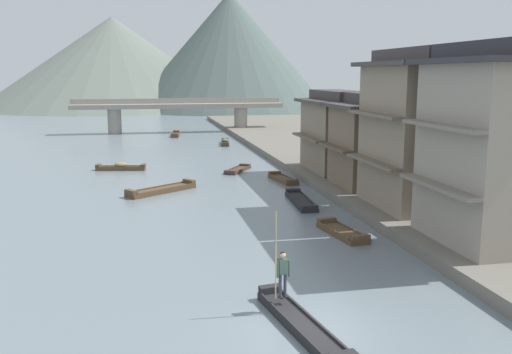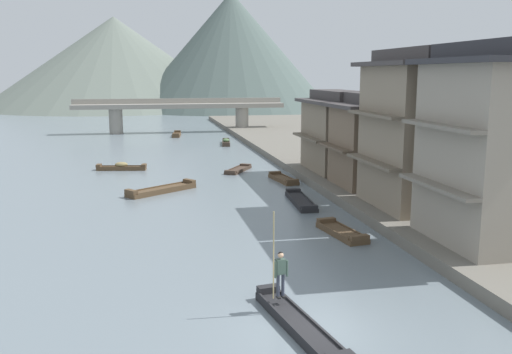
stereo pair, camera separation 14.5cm
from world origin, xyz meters
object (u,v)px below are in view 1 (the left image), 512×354
object	(u,v)px
boat_midriver_upstream	(283,179)
boat_upstream_distant	(342,232)
house_waterfront_nearest	(491,146)
boat_moored_third	(121,167)
boat_midriver_drifting	(238,170)
boat_moored_far	(301,201)
boat_moored_second	(162,190)
boat_moored_nearest	(225,142)
boat_crossing_west	(175,135)
boatman_person	(282,269)
house_waterfront_tall	(378,140)
stone_bridge	(179,110)
house_waterfront_narrow	(337,132)
house_waterfront_second	(415,130)
boat_foreground_poled	(302,325)

from	to	relation	value
boat_midriver_upstream	boat_upstream_distant	bearing A→B (deg)	-92.55
boat_upstream_distant	house_waterfront_nearest	bearing A→B (deg)	-37.94
boat_moored_third	boat_midriver_drifting	distance (m)	9.84
boat_moored_far	house_waterfront_nearest	bearing A→B (deg)	-64.96
boat_moored_second	boat_moored_far	bearing A→B (deg)	-31.22
boat_midriver_upstream	boat_moored_nearest	bearing A→B (deg)	92.33
boat_upstream_distant	house_waterfront_nearest	world-z (taller)	house_waterfront_nearest
boat_midriver_upstream	boat_crossing_west	xyz separation A→B (m)	(-6.00, 33.14, 0.04)
boatman_person	boat_midriver_upstream	size ratio (longest dim) A/B	0.76
boat_moored_nearest	house_waterfront_tall	bearing A→B (deg)	-78.18
boat_moored_second	boat_midriver_drifting	size ratio (longest dim) A/B	1.28
boat_crossing_west	stone_bridge	world-z (taller)	stone_bridge
boat_moored_second	house_waterfront_tall	xyz separation A→B (m)	(14.21, -3.13, 3.41)
boatman_person	house_waterfront_narrow	world-z (taller)	house_waterfront_narrow
boat_upstream_distant	boat_moored_nearest	bearing A→B (deg)	90.45
house_waterfront_tall	stone_bridge	size ratio (longest dim) A/B	0.22
boat_moored_second	boat_midriver_upstream	bearing A→B (deg)	14.40
boat_moored_nearest	house_waterfront_nearest	xyz separation A→B (m)	(5.48, -42.02, 4.65)
boat_crossing_west	house_waterfront_narrow	distance (m)	34.22
boat_midriver_drifting	house_waterfront_nearest	size ratio (longest dim) A/B	0.44
boatman_person	house_waterfront_second	world-z (taller)	house_waterfront_second
boat_crossing_west	stone_bridge	xyz separation A→B (m)	(0.81, 4.69, 2.89)
boat_moored_nearest	boat_midriver_upstream	distance (m)	23.35
boat_crossing_west	house_waterfront_second	world-z (taller)	house_waterfront_second
boat_foreground_poled	boat_upstream_distant	xyz separation A→B (m)	(4.95, 9.87, -0.01)
boat_moored_second	boat_upstream_distant	bearing A→B (deg)	-55.46
boatman_person	boat_moored_nearest	xyz separation A→B (m)	(4.92, 46.35, -1.28)
boatman_person	boat_moored_third	world-z (taller)	boatman_person
boat_midriver_drifting	house_waterfront_nearest	distance (m)	25.26
boat_midriver_drifting	stone_bridge	bearing A→B (deg)	94.52
stone_bridge	boat_moored_nearest	bearing A→B (deg)	-73.73
boat_crossing_west	house_waterfront_narrow	xyz separation A→B (m)	(10.45, -32.41, 3.39)
boatman_person	boat_moored_second	distance (m)	20.98
boat_midriver_upstream	stone_bridge	distance (m)	38.30
house_waterfront_second	stone_bridge	world-z (taller)	house_waterfront_second
boat_midriver_drifting	house_waterfront_tall	world-z (taller)	house_waterfront_tall
boat_moored_third	boatman_person	bearing A→B (deg)	-78.43
boat_midriver_upstream	boat_crossing_west	bearing A→B (deg)	100.25
boat_moored_third	house_waterfront_narrow	xyz separation A→B (m)	(16.58, -6.79, 3.34)
boat_midriver_upstream	house_waterfront_nearest	bearing A→B (deg)	-76.38
boat_upstream_distant	stone_bridge	size ratio (longest dim) A/B	0.14
stone_bridge	boat_upstream_distant	bearing A→B (deg)	-85.07
house_waterfront_nearest	house_waterfront_narrow	bearing A→B (deg)	90.21
boat_upstream_distant	boat_crossing_west	distance (m)	48.09
boatman_person	house_waterfront_narrow	xyz separation A→B (m)	(10.33, 23.76, 2.07)
boat_moored_second	boat_midriver_upstream	xyz separation A→B (m)	(9.12, 2.34, -0.02)
boat_midriver_upstream	house_waterfront_second	world-z (taller)	house_waterfront_second
boat_foreground_poled	house_waterfront_nearest	size ratio (longest dim) A/B	0.65
house_waterfront_nearest	house_waterfront_tall	xyz separation A→B (m)	(0.55, 13.21, -1.30)
boat_midriver_upstream	house_waterfront_second	bearing A→B (deg)	-68.78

